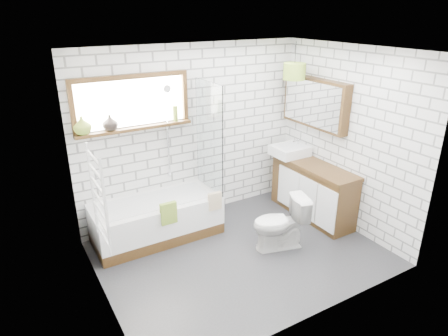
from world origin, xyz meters
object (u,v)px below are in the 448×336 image
toilet (280,223)px  bathtub (157,219)px  vanity (312,190)px  basin (290,151)px  pendant (294,71)px

toilet → bathtub: bearing=-114.0°
vanity → toilet: size_ratio=2.01×
bathtub → toilet: size_ratio=2.37×
vanity → toilet: (-0.96, -0.46, -0.05)m
basin → pendant: (-0.09, -0.09, 1.21)m
vanity → pendant: bearing=110.1°
bathtub → pendant: pendant is taller
basin → pendant: bearing=-133.7°
bathtub → pendant: 2.77m
vanity → basin: size_ratio=2.81×
bathtub → toilet: 1.65m
vanity → toilet: bearing=-154.6°
bathtub → toilet: toilet is taller
toilet → basin: bearing=152.3°
toilet → vanity: bearing=131.0°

